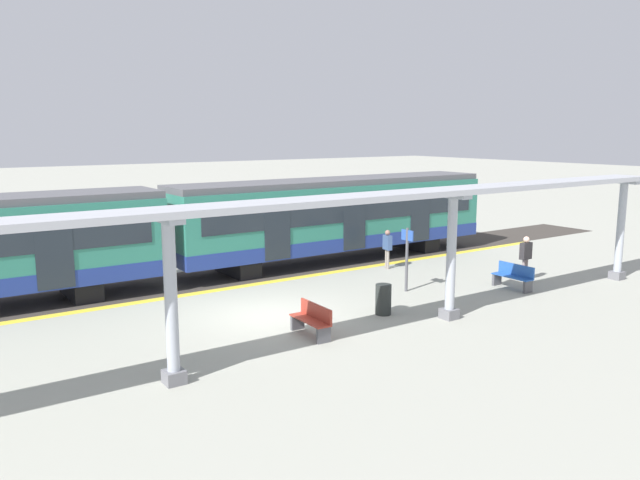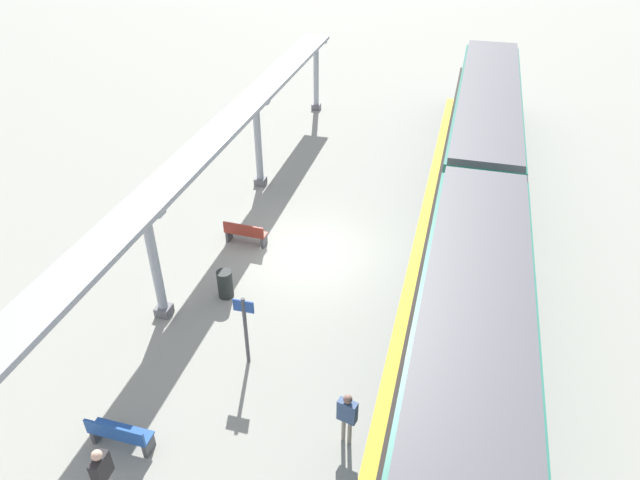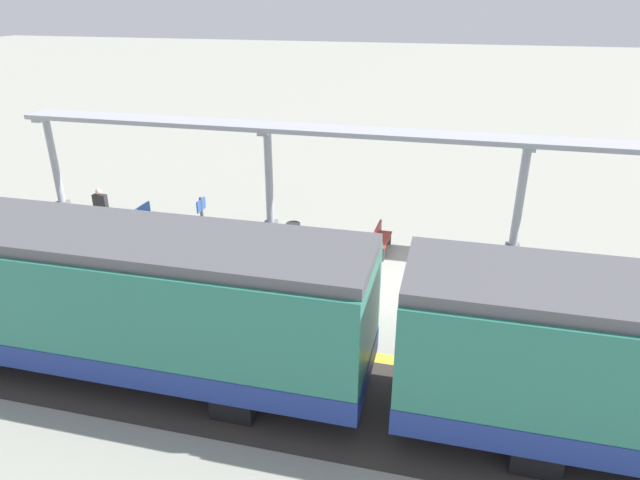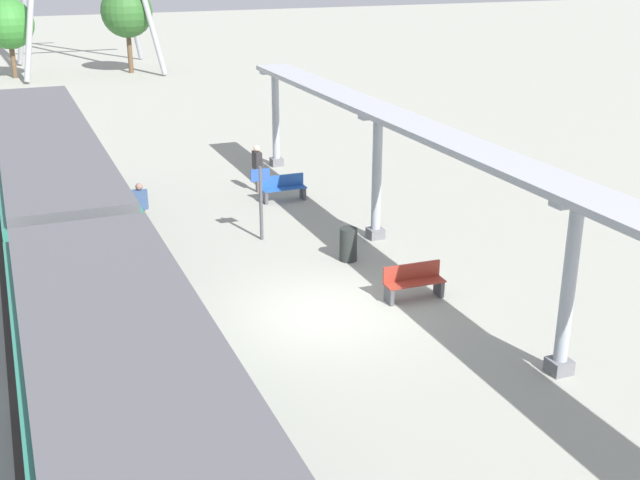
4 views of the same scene
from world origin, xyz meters
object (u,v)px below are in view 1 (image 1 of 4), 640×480
(passenger_waiting_near_edge, at_px, (387,245))
(train_far_carriage, at_px, (336,218))
(canopy_pillar_fourth, at_px, (621,230))
(canopy_pillar_second, at_px, (171,301))
(platform_info_sign, at_px, (407,253))
(canopy_pillar_third, at_px, (451,256))
(passenger_by_the_benches, at_px, (526,253))
(trash_bin, at_px, (383,299))
(bench_mid_platform, at_px, (514,276))
(bench_near_end, at_px, (312,320))

(passenger_waiting_near_edge, bearing_deg, train_far_carriage, -162.37)
(train_far_carriage, bearing_deg, canopy_pillar_fourth, 37.17)
(canopy_pillar_second, bearing_deg, platform_info_sign, 107.99)
(canopy_pillar_third, xyz_separation_m, passenger_by_the_benches, (-1.76, 5.73, -0.83))
(trash_bin, bearing_deg, canopy_pillar_third, 41.83)
(train_far_carriage, xyz_separation_m, passenger_by_the_benches, (6.95, 3.53, -0.80))
(passenger_waiting_near_edge, height_order, passenger_by_the_benches, passenger_by_the_benches)
(canopy_pillar_fourth, xyz_separation_m, passenger_waiting_near_edge, (-6.26, -5.83, -0.89))
(bench_mid_platform, height_order, passenger_by_the_benches, passenger_by_the_benches)
(canopy_pillar_third, distance_m, bench_mid_platform, 4.86)
(platform_info_sign, bearing_deg, train_far_carriage, 169.39)
(train_far_carriage, bearing_deg, passenger_waiting_near_edge, 17.63)
(trash_bin, distance_m, passenger_waiting_near_edge, 6.46)
(canopy_pillar_second, distance_m, bench_mid_platform, 13.08)
(train_far_carriage, height_order, canopy_pillar_fourth, canopy_pillar_fourth)
(bench_near_end, distance_m, platform_info_sign, 5.79)
(canopy_pillar_third, height_order, passenger_by_the_benches, canopy_pillar_third)
(canopy_pillar_fourth, relative_size, bench_near_end, 2.43)
(canopy_pillar_third, xyz_separation_m, passenger_waiting_near_edge, (-6.26, 2.97, -0.89))
(canopy_pillar_fourth, distance_m, bench_mid_platform, 4.73)
(bench_near_end, bearing_deg, passenger_by_the_benches, 94.39)
(bench_mid_platform, relative_size, passenger_waiting_near_edge, 0.97)
(canopy_pillar_third, bearing_deg, canopy_pillar_fourth, 90.00)
(train_far_carriage, xyz_separation_m, canopy_pillar_fourth, (8.71, 6.61, 0.03))
(canopy_pillar_third, bearing_deg, platform_info_sign, 159.81)
(bench_mid_platform, xyz_separation_m, passenger_by_the_benches, (-0.50, 1.25, 0.60))
(trash_bin, height_order, passenger_waiting_near_edge, passenger_waiting_near_edge)
(bench_near_end, bearing_deg, platform_info_sign, 111.77)
(canopy_pillar_fourth, height_order, bench_near_end, canopy_pillar_fourth)
(bench_mid_platform, bearing_deg, canopy_pillar_third, -74.22)
(passenger_by_the_benches, bearing_deg, canopy_pillar_fourth, 60.22)
(trash_bin, relative_size, platform_info_sign, 0.42)
(bench_near_end, relative_size, platform_info_sign, 0.69)
(canopy_pillar_fourth, distance_m, trash_bin, 10.30)
(train_far_carriage, xyz_separation_m, bench_mid_platform, (7.45, 2.28, -1.39))
(train_far_carriage, height_order, canopy_pillar_second, canopy_pillar_second)
(bench_near_end, bearing_deg, canopy_pillar_fourth, 85.58)
(canopy_pillar_third, height_order, trash_bin, canopy_pillar_third)
(platform_info_sign, relative_size, passenger_by_the_benches, 1.32)
(platform_info_sign, bearing_deg, bench_near_end, -68.23)
(trash_bin, relative_size, passenger_by_the_benches, 0.55)
(train_far_carriage, relative_size, passenger_by_the_benches, 8.72)
(canopy_pillar_second, distance_m, passenger_by_the_benches, 14.33)
(canopy_pillar_third, distance_m, platform_info_sign, 3.37)
(canopy_pillar_fourth, relative_size, passenger_by_the_benches, 2.22)
(train_far_carriage, relative_size, platform_info_sign, 6.59)
(train_far_carriage, bearing_deg, bench_near_end, -39.51)
(platform_info_sign, bearing_deg, bench_mid_platform, 60.78)
(canopy_pillar_second, distance_m, passenger_waiting_near_edge, 13.08)
(canopy_pillar_third, distance_m, passenger_by_the_benches, 6.05)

